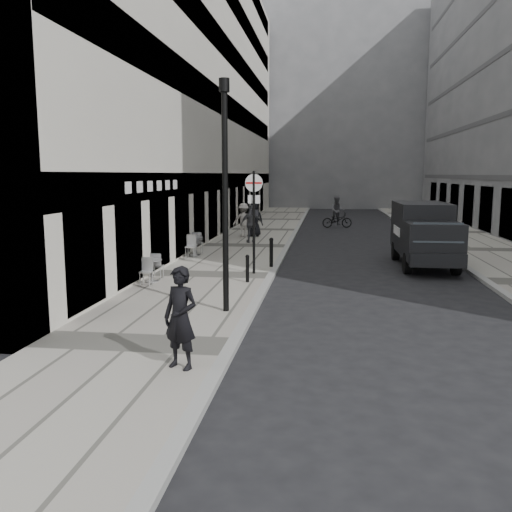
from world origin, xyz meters
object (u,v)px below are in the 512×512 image
at_px(walking_man, 180,318).
at_px(sign_post, 254,208).
at_px(panel_van, 424,231).
at_px(lamppost, 225,185).
at_px(cyclist, 337,215).

height_order(walking_man, sign_post, sign_post).
relative_size(walking_man, sign_post, 0.52).
distance_m(walking_man, sign_post, 9.36).
height_order(sign_post, panel_van, sign_post).
distance_m(lamppost, panel_van, 10.40).
relative_size(sign_post, cyclist, 1.67).
bearing_deg(panel_van, cyclist, 100.98).
xyz_separation_m(walking_man, panel_van, (6.16, 12.26, 0.33)).
bearing_deg(cyclist, sign_post, -109.65).
xyz_separation_m(walking_man, sign_post, (0.04, 9.26, 1.33)).
bearing_deg(sign_post, lamppost, -83.99).
xyz_separation_m(walking_man, lamppost, (0.04, 4.07, 2.21)).
xyz_separation_m(lamppost, cyclist, (3.12, 22.99, -2.42)).
height_order(walking_man, panel_van, panel_van).
relative_size(sign_post, panel_van, 0.68).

